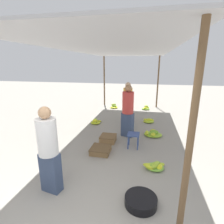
% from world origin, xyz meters
% --- Properties ---
extents(canopy_post_front_right, '(0.08, 0.08, 2.80)m').
position_xyz_m(canopy_post_front_right, '(1.51, 0.30, 1.40)').
color(canopy_post_front_right, brown).
rests_on(canopy_post_front_right, ground).
extents(canopy_post_back_left, '(0.08, 0.08, 2.80)m').
position_xyz_m(canopy_post_back_left, '(-1.51, 8.34, 1.40)').
color(canopy_post_back_left, brown).
rests_on(canopy_post_back_left, ground).
extents(canopy_post_back_right, '(0.08, 0.08, 2.80)m').
position_xyz_m(canopy_post_back_right, '(1.51, 8.34, 1.40)').
color(canopy_post_back_right, brown).
rests_on(canopy_post_back_right, ground).
extents(canopy_tarp, '(3.43, 8.44, 0.04)m').
position_xyz_m(canopy_tarp, '(0.00, 4.32, 2.82)').
color(canopy_tarp, '#B2B2B7').
rests_on(canopy_tarp, canopy_post_front_left).
extents(vendor_foreground, '(0.41, 0.41, 1.67)m').
position_xyz_m(vendor_foreground, '(-0.69, 0.97, 0.87)').
color(vendor_foreground, '#384766').
rests_on(vendor_foreground, ground).
extents(stool, '(0.34, 0.34, 0.44)m').
position_xyz_m(stool, '(0.68, 3.08, 0.35)').
color(stool, '#384C84').
rests_on(stool, ground).
extents(basin_black, '(0.56, 0.56, 0.16)m').
position_xyz_m(basin_black, '(1.01, 0.94, 0.08)').
color(basin_black, black).
rests_on(basin_black, ground).
extents(banana_pile_left_0, '(0.40, 0.42, 0.26)m').
position_xyz_m(banana_pile_left_0, '(-0.78, 7.62, 0.09)').
color(banana_pile_left_0, '#8DBD33').
rests_on(banana_pile_left_0, ground).
extents(banana_pile_left_1, '(0.43, 0.42, 0.22)m').
position_xyz_m(banana_pile_left_1, '(-1.01, 4.88, 0.09)').
color(banana_pile_left_1, '#89BB33').
rests_on(banana_pile_left_1, ground).
extents(banana_pile_right_0, '(0.54, 0.42, 0.20)m').
position_xyz_m(banana_pile_right_0, '(1.27, 2.09, 0.08)').
color(banana_pile_right_0, '#C4D329').
rests_on(banana_pile_right_0, ground).
extents(banana_pile_right_1, '(0.60, 0.56, 0.22)m').
position_xyz_m(banana_pile_right_1, '(1.24, 4.06, 0.08)').
color(banana_pile_right_1, '#CAD528').
rests_on(banana_pile_right_1, ground).
extents(banana_pile_right_2, '(0.49, 0.39, 0.18)m').
position_xyz_m(banana_pile_right_2, '(1.10, 5.49, 0.07)').
color(banana_pile_right_2, yellow).
rests_on(banana_pile_right_2, ground).
extents(banana_pile_right_3, '(0.40, 0.41, 0.24)m').
position_xyz_m(banana_pile_right_3, '(0.95, 7.65, 0.09)').
color(banana_pile_right_3, '#C0D12A').
rests_on(banana_pile_right_3, ground).
extents(crate_near, '(0.48, 0.48, 0.20)m').
position_xyz_m(crate_near, '(-0.13, 3.32, 0.10)').
color(crate_near, olive).
rests_on(crate_near, ground).
extents(crate_mid, '(0.53, 0.53, 0.16)m').
position_xyz_m(crate_mid, '(-0.17, 2.58, 0.08)').
color(crate_mid, brown).
rests_on(crate_mid, ground).
extents(shopper_walking_mid, '(0.39, 0.39, 1.68)m').
position_xyz_m(shopper_walking_mid, '(0.24, 5.19, 0.87)').
color(shopper_walking_mid, '#384766').
rests_on(shopper_walking_mid, ground).
extents(shopper_walking_far, '(0.48, 0.48, 1.74)m').
position_xyz_m(shopper_walking_far, '(0.41, 3.89, 0.90)').
color(shopper_walking_far, '#384766').
rests_on(shopper_walking_far, ground).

